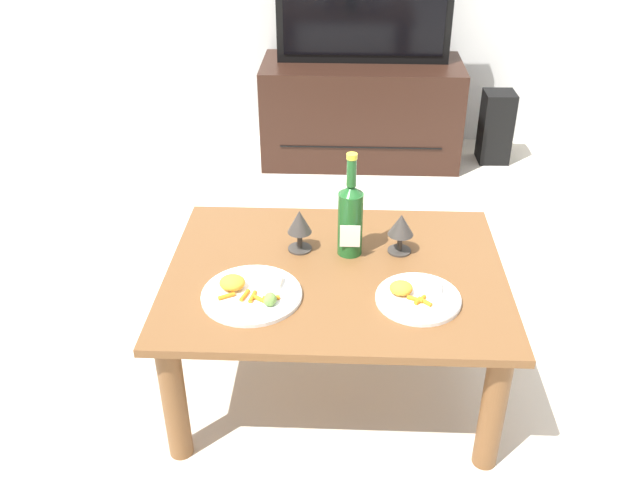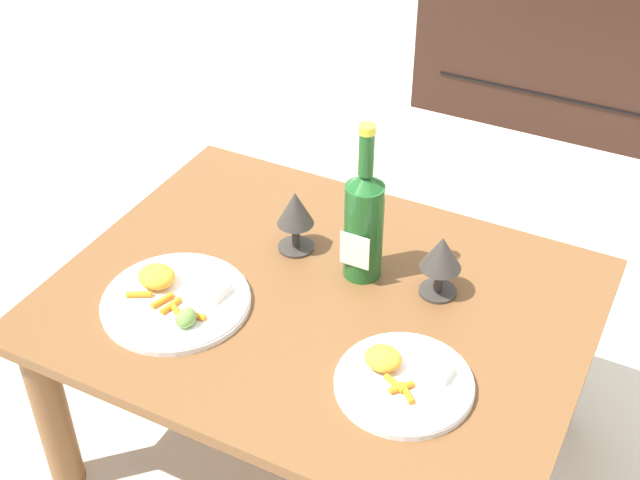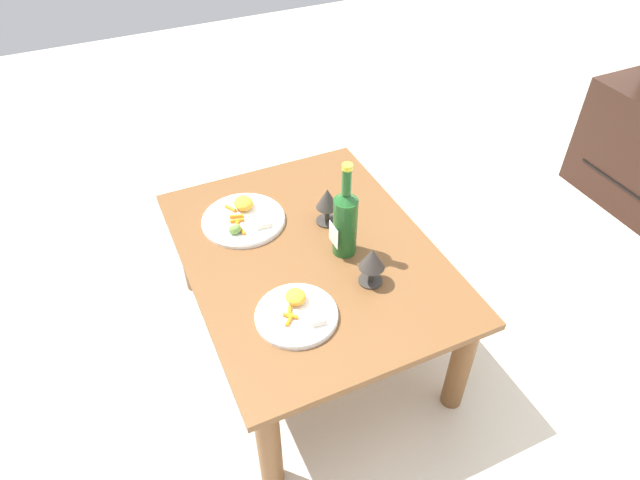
# 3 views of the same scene
# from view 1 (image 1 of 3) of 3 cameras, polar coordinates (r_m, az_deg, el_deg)

# --- Properties ---
(ground_plane) EXTENTS (6.40, 6.40, 0.00)m
(ground_plane) POSITION_cam_1_polar(r_m,az_deg,el_deg) (2.31, 1.20, -11.71)
(ground_plane) COLOR beige
(dining_table) EXTENTS (1.02, 0.78, 0.44)m
(dining_table) POSITION_cam_1_polar(r_m,az_deg,el_deg) (2.08, 1.31, -4.34)
(dining_table) COLOR brown
(dining_table) RESTS_ON ground_plane
(tv_stand) EXTENTS (1.06, 0.48, 0.54)m
(tv_stand) POSITION_cam_1_polar(r_m,az_deg,el_deg) (3.76, 3.46, 10.75)
(tv_stand) COLOR black
(tv_stand) RESTS_ON ground_plane
(tv_screen) EXTENTS (0.89, 0.05, 0.57)m
(tv_screen) POSITION_cam_1_polar(r_m,az_deg,el_deg) (3.60, 3.75, 19.05)
(tv_screen) COLOR black
(tv_screen) RESTS_ON tv_stand
(floor_speaker) EXTENTS (0.17, 0.17, 0.39)m
(floor_speaker) POSITION_cam_1_polar(r_m,az_deg,el_deg) (3.86, 14.60, 9.20)
(floor_speaker) COLOR black
(floor_speaker) RESTS_ON ground_plane
(wine_bottle) EXTENTS (0.08, 0.08, 0.34)m
(wine_bottle) POSITION_cam_1_polar(r_m,az_deg,el_deg) (2.06, 2.58, 2.01)
(wine_bottle) COLOR #1E5923
(wine_bottle) RESTS_ON dining_table
(goblet_left) EXTENTS (0.08, 0.08, 0.14)m
(goblet_left) POSITION_cam_1_polar(r_m,az_deg,el_deg) (2.09, -1.74, 1.35)
(goblet_left) COLOR #38332D
(goblet_left) RESTS_ON dining_table
(goblet_right) EXTENTS (0.08, 0.08, 0.13)m
(goblet_right) POSITION_cam_1_polar(r_m,az_deg,el_deg) (2.10, 6.84, 1.10)
(goblet_right) COLOR #38332D
(goblet_right) RESTS_ON dining_table
(dinner_plate_left) EXTENTS (0.29, 0.29, 0.05)m
(dinner_plate_left) POSITION_cam_1_polar(r_m,az_deg,el_deg) (1.93, -5.80, -4.46)
(dinner_plate_left) COLOR white
(dinner_plate_left) RESTS_ON dining_table
(dinner_plate_right) EXTENTS (0.24, 0.24, 0.05)m
(dinner_plate_right) POSITION_cam_1_polar(r_m,az_deg,el_deg) (1.93, 8.17, -4.75)
(dinner_plate_right) COLOR white
(dinner_plate_right) RESTS_ON dining_table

